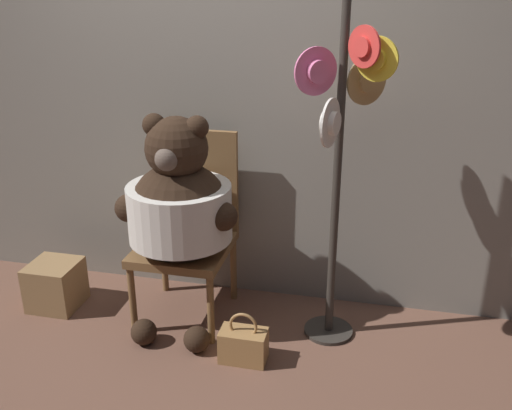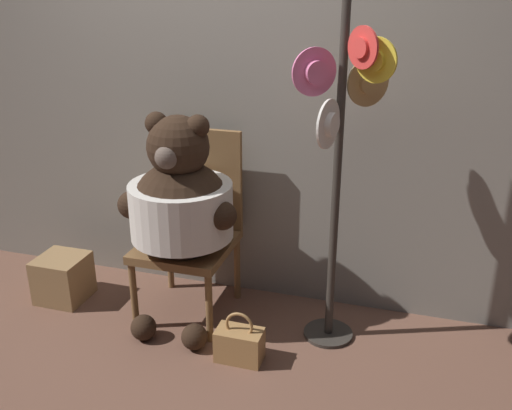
# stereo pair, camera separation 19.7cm
# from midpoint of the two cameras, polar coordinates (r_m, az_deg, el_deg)

# --- Properties ---
(ground_plane) EXTENTS (14.00, 14.00, 0.00)m
(ground_plane) POSITION_cam_midpoint_polar(r_m,az_deg,el_deg) (3.38, -7.26, -12.79)
(ground_plane) COLOR brown
(wall_back) EXTENTS (8.00, 0.10, 2.50)m
(wall_back) POSITION_cam_midpoint_polar(r_m,az_deg,el_deg) (3.43, -4.79, 10.68)
(wall_back) COLOR gray
(wall_back) RESTS_ON ground_plane
(chair) EXTENTS (0.52, 0.55, 1.09)m
(chair) POSITION_cam_midpoint_polar(r_m,az_deg,el_deg) (3.40, -8.39, -1.86)
(chair) COLOR brown
(chair) RESTS_ON ground_plane
(teddy_bear) EXTENTS (0.69, 0.61, 1.25)m
(teddy_bear) POSITION_cam_midpoint_polar(r_m,az_deg,el_deg) (3.15, -9.47, -0.14)
(teddy_bear) COLOR black
(teddy_bear) RESTS_ON ground_plane
(hat_display_rack) EXTENTS (0.47, 0.44, 1.88)m
(hat_display_rack) POSITION_cam_midpoint_polar(r_m,az_deg,el_deg) (2.89, 6.59, 5.53)
(hat_display_rack) COLOR #332D28
(hat_display_rack) RESTS_ON ground_plane
(handbag_on_ground) EXTENTS (0.25, 0.14, 0.29)m
(handbag_on_ground) POSITION_cam_midpoint_polar(r_m,az_deg,el_deg) (3.12, -3.13, -13.80)
(handbag_on_ground) COLOR #A87A47
(handbag_on_ground) RESTS_ON ground_plane
(wooden_crate) EXTENTS (0.29, 0.29, 0.29)m
(wooden_crate) POSITION_cam_midpoint_polar(r_m,az_deg,el_deg) (3.80, -20.84, -7.48)
(wooden_crate) COLOR #937047
(wooden_crate) RESTS_ON ground_plane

